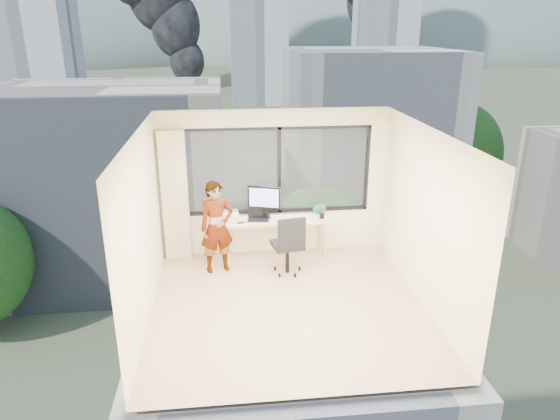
{
  "coord_description": "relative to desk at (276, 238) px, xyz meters",
  "views": [
    {
      "loc": [
        -0.84,
        -6.51,
        3.91
      ],
      "look_at": [
        0.0,
        1.0,
        1.15
      ],
      "focal_mm": 32.45,
      "sensor_mm": 36.0,
      "label": 1
    }
  ],
  "objects": [
    {
      "name": "person",
      "position": [
        -1.02,
        -0.36,
        0.41
      ],
      "size": [
        0.65,
        0.51,
        1.56
      ],
      "primitive_type": "imported",
      "rotation": [
        0.0,
        0.0,
        0.26
      ],
      "color": "#2D2D33",
      "rests_on": "floor"
    },
    {
      "name": "window_wall",
      "position": [
        0.05,
        0.34,
        1.15
      ],
      "size": [
        3.3,
        0.16,
        1.55
      ],
      "primitive_type": null,
      "color": "black",
      "rests_on": "ground"
    },
    {
      "name": "floor",
      "position": [
        0.0,
        -1.66,
        -0.38
      ],
      "size": [
        4.0,
        4.0,
        0.01
      ],
      "primitive_type": "cube",
      "color": "#D7B08C",
      "rests_on": "ground"
    },
    {
      "name": "wall_front",
      "position": [
        0.0,
        -3.66,
        0.93
      ],
      "size": [
        4.0,
        0.01,
        2.6
      ],
      "primitive_type": "cube",
      "color": "#FBE9C2",
      "rests_on": "ground"
    },
    {
      "name": "curtain",
      "position": [
        -1.72,
        0.22,
        0.77
      ],
      "size": [
        0.45,
        0.14,
        2.3
      ],
      "primitive_type": "cube",
      "color": "beige",
      "rests_on": "floor"
    },
    {
      "name": "desk",
      "position": [
        0.0,
        0.0,
        0.0
      ],
      "size": [
        1.8,
        0.6,
        0.75
      ],
      "primitive_type": "cube",
      "color": "tan",
      "rests_on": "floor"
    },
    {
      "name": "tree_c",
      "position": [
        22.0,
        38.34,
        -9.38
      ],
      "size": [
        8.4,
        8.4,
        10.0
      ],
      "primitive_type": null,
      "color": "#224918",
      "rests_on": "exterior_ground"
    },
    {
      "name": "far_tower_b",
      "position": [
        8.0,
        118.34,
        0.62
      ],
      "size": [
        13.0,
        13.0,
        30.0
      ],
      "primitive_type": "cube",
      "color": "silver",
      "rests_on": "exterior_ground"
    },
    {
      "name": "hill_a",
      "position": [
        -120.0,
        318.34,
        -14.38
      ],
      "size": [
        288.0,
        216.0,
        90.0
      ],
      "primitive_type": "ellipsoid",
      "color": "slate",
      "rests_on": "exterior_ground"
    },
    {
      "name": "wall_right",
      "position": [
        2.0,
        -1.66,
        0.93
      ],
      "size": [
        0.01,
        4.0,
        2.6
      ],
      "primitive_type": "cube",
      "color": "#FBE9C2",
      "rests_on": "ground"
    },
    {
      "name": "near_bldg_a",
      "position": [
        -9.0,
        28.34,
        -7.38
      ],
      "size": [
        16.0,
        12.0,
        14.0
      ],
      "primitive_type": "cube",
      "color": "#F1E2CA",
      "rests_on": "exterior_ground"
    },
    {
      "name": "tree_b",
      "position": [
        4.0,
        16.34,
        -9.88
      ],
      "size": [
        7.6,
        7.6,
        9.0
      ],
      "primitive_type": null,
      "color": "#224918",
      "rests_on": "exterior_ground"
    },
    {
      "name": "exterior_ground",
      "position": [
        0.0,
        118.34,
        -14.38
      ],
      "size": [
        400.0,
        400.0,
        0.04
      ],
      "primitive_type": "cube",
      "color": "#515B3D",
      "rests_on": "ground"
    },
    {
      "name": "far_tower_d",
      "position": [
        -60.0,
        148.34,
        -3.38
      ],
      "size": [
        16.0,
        14.0,
        22.0
      ],
      "primitive_type": "cube",
      "color": "silver",
      "rests_on": "exterior_ground"
    },
    {
      "name": "game_console",
      "position": [
        -0.8,
        0.24,
        0.41
      ],
      "size": [
        0.33,
        0.28,
        0.08
      ],
      "primitive_type": "cube",
      "rotation": [
        0.0,
        0.0,
        0.06
      ],
      "color": "white",
      "rests_on": "desk"
    },
    {
      "name": "wall_left",
      "position": [
        -2.0,
        -1.66,
        0.93
      ],
      "size": [
        0.01,
        4.0,
        2.6
      ],
      "primitive_type": "cube",
      "color": "#FBE9C2",
      "rests_on": "ground"
    },
    {
      "name": "laptop",
      "position": [
        -0.31,
        -0.01,
        0.49
      ],
      "size": [
        0.4,
        0.42,
        0.23
      ],
      "primitive_type": null,
      "rotation": [
        0.0,
        0.0,
        -0.11
      ],
      "color": "black",
      "rests_on": "desk"
    },
    {
      "name": "cellphone",
      "position": [
        -0.61,
        -0.14,
        0.38
      ],
      "size": [
        0.13,
        0.08,
        0.01
      ],
      "primitive_type": "cube",
      "rotation": [
        0.0,
        0.0,
        0.23
      ],
      "color": "black",
      "rests_on": "desk"
    },
    {
      "name": "hill_b",
      "position": [
        100.0,
        318.34,
        -14.38
      ],
      "size": [
        300.0,
        220.0,
        96.0
      ],
      "primitive_type": "ellipsoid",
      "color": "slate",
      "rests_on": "exterior_ground"
    },
    {
      "name": "far_tower_a",
      "position": [
        -35.0,
        93.34,
        -0.38
      ],
      "size": [
        14.0,
        14.0,
        28.0
      ],
      "primitive_type": "cube",
      "color": "silver",
      "rests_on": "exterior_ground"
    },
    {
      "name": "handbag",
      "position": [
        0.8,
        0.17,
        0.47
      ],
      "size": [
        0.27,
        0.19,
        0.18
      ],
      "primitive_type": "ellipsoid",
      "rotation": [
        0.0,
        0.0,
        -0.29
      ],
      "color": "#0D4E49",
      "rests_on": "desk"
    },
    {
      "name": "pen_cup",
      "position": [
        0.8,
        -0.07,
        0.43
      ],
      "size": [
        0.1,
        0.1,
        0.1
      ],
      "primitive_type": "cylinder",
      "rotation": [
        0.0,
        0.0,
        -0.28
      ],
      "color": "black",
      "rests_on": "desk"
    },
    {
      "name": "far_tower_c",
      "position": [
        45.0,
        138.34,
        -1.38
      ],
      "size": [
        15.0,
        15.0,
        26.0
      ],
      "primitive_type": "cube",
      "color": "silver",
      "rests_on": "exterior_ground"
    },
    {
      "name": "monitor",
      "position": [
        -0.19,
        0.07,
        0.66
      ],
      "size": [
        0.59,
        0.29,
        0.58
      ],
      "primitive_type": null,
      "rotation": [
        0.0,
        0.0,
        -0.31
      ],
      "color": "black",
      "rests_on": "desk"
    },
    {
      "name": "near_bldg_b",
      "position": [
        12.0,
        36.34,
        -6.38
      ],
      "size": [
        14.0,
        13.0,
        16.0
      ],
      "primitive_type": "cube",
      "color": "white",
      "rests_on": "exterior_ground"
    },
    {
      "name": "chair",
      "position": [
        0.13,
        -0.58,
        0.16
      ],
      "size": [
        0.64,
        0.64,
        1.07
      ],
      "primitive_type": null,
      "rotation": [
        0.0,
        0.0,
        0.19
      ],
      "color": "black",
      "rests_on": "floor"
    },
    {
      "name": "ceiling",
      "position": [
        0.0,
        -1.66,
        2.23
      ],
      "size": [
        4.0,
        4.0,
        0.01
      ],
      "primitive_type": "cube",
      "color": "white",
      "rests_on": "ground"
    }
  ]
}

